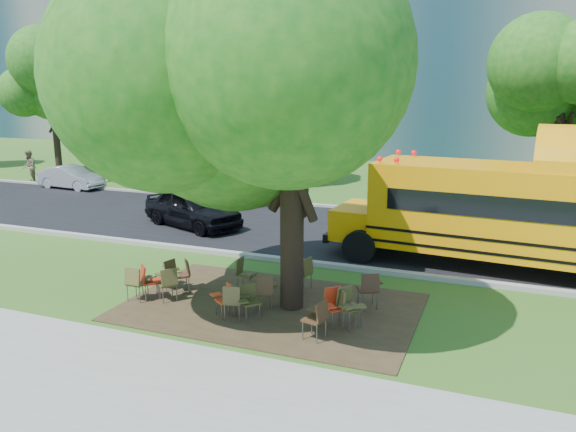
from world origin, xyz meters
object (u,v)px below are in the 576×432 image
at_px(chair_6, 317,316).
at_px(pedestrian_a, 106,168).
at_px(chair_9, 183,272).
at_px(chair_12, 347,303).
at_px(chair_1, 149,279).
at_px(chair_2, 169,281).
at_px(black_car, 192,208).
at_px(bg_car_silver, 71,177).
at_px(chair_11, 265,289).
at_px(chair_8, 168,271).
at_px(bg_car_red, 234,189).
at_px(chair_7, 347,305).
at_px(pedestrian_b, 29,166).
at_px(chair_4, 234,299).
at_px(chair_15, 334,303).
at_px(chair_10, 244,272).
at_px(chair_5, 249,298).
at_px(chair_0, 137,280).
at_px(chair_3, 226,297).
at_px(chair_13, 370,287).
at_px(chair_14, 304,270).
at_px(school_bus, 573,217).
at_px(main_tree, 292,84).

distance_m(chair_6, pedestrian_a, 23.30).
height_order(chair_9, chair_12, chair_12).
bearing_deg(chair_1, chair_2, 51.75).
distance_m(black_car, bg_car_silver, 11.42).
relative_size(chair_11, chair_12, 0.97).
height_order(chair_8, bg_car_red, bg_car_red).
distance_m(chair_7, pedestrian_b, 25.50).
bearing_deg(chair_4, chair_15, 1.85).
bearing_deg(chair_8, chair_7, -83.86).
height_order(chair_7, chair_10, chair_10).
bearing_deg(chair_7, chair_5, -114.08).
height_order(chair_9, chair_10, chair_10).
distance_m(chair_0, chair_6, 4.88).
distance_m(chair_15, pedestrian_b, 25.24).
bearing_deg(chair_15, chair_9, -52.12).
relative_size(chair_4, chair_11, 0.96).
distance_m(chair_2, chair_12, 4.53).
distance_m(chair_3, chair_9, 2.15).
bearing_deg(chair_7, chair_13, 136.87).
distance_m(chair_6, chair_15, 0.84).
xyz_separation_m(chair_6, chair_14, (-1.27, 2.71, 0.01)).
distance_m(chair_4, chair_12, 2.57).
xyz_separation_m(school_bus, chair_7, (-4.84, -5.51, -1.22)).
distance_m(school_bus, pedestrian_b, 27.90).
bearing_deg(chair_13, bg_car_red, 100.12).
bearing_deg(school_bus, chair_13, -132.50).
bearing_deg(main_tree, black_car, 136.12).
bearing_deg(chair_6, chair_8, 86.17).
height_order(chair_0, chair_5, chair_0).
distance_m(chair_1, pedestrian_b, 21.35).
distance_m(chair_6, chair_9, 4.50).
bearing_deg(chair_3, black_car, -16.21).
relative_size(school_bus, chair_8, 15.01).
bearing_deg(chair_8, pedestrian_b, 68.03).
height_order(chair_12, black_car, black_car).
distance_m(chair_4, chair_15, 2.27).
distance_m(chair_4, chair_5, 0.34).
height_order(school_bus, chair_6, school_bus).
bearing_deg(chair_11, chair_4, -150.26).
bearing_deg(pedestrian_a, bg_car_silver, -158.85).
xyz_separation_m(chair_10, chair_15, (2.79, -1.18, -0.02)).
bearing_deg(chair_12, pedestrian_a, -97.34).
bearing_deg(chair_3, chair_4, -172.68).
xyz_separation_m(chair_14, black_car, (-6.32, 4.97, 0.18)).
xyz_separation_m(chair_13, black_car, (-8.21, 5.61, 0.17)).
height_order(chair_1, black_car, black_car).
distance_m(bg_car_silver, pedestrian_b, 3.92).
bearing_deg(chair_12, bg_car_red, -112.51).
xyz_separation_m(black_car, pedestrian_a, (-10.10, 7.49, 0.02)).
xyz_separation_m(main_tree, school_bus, (6.40, 4.85, -3.53)).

